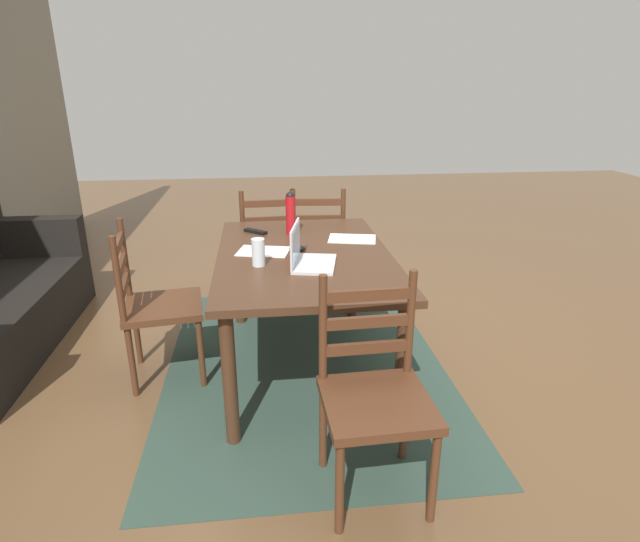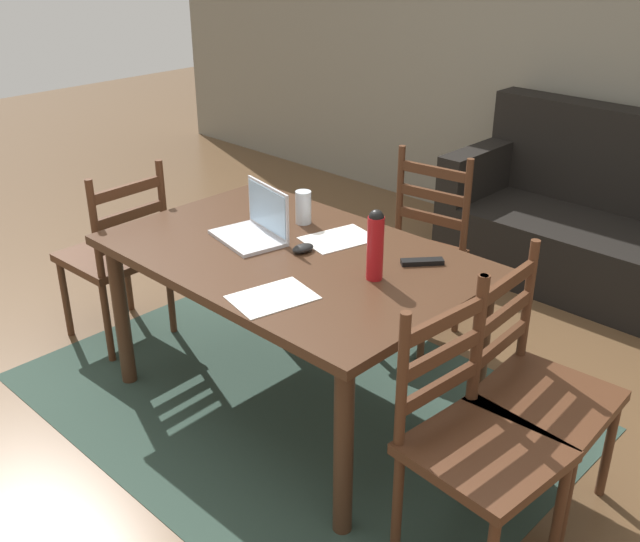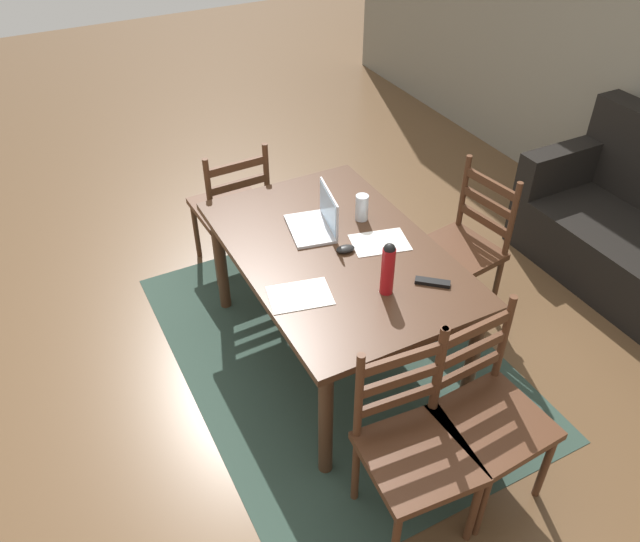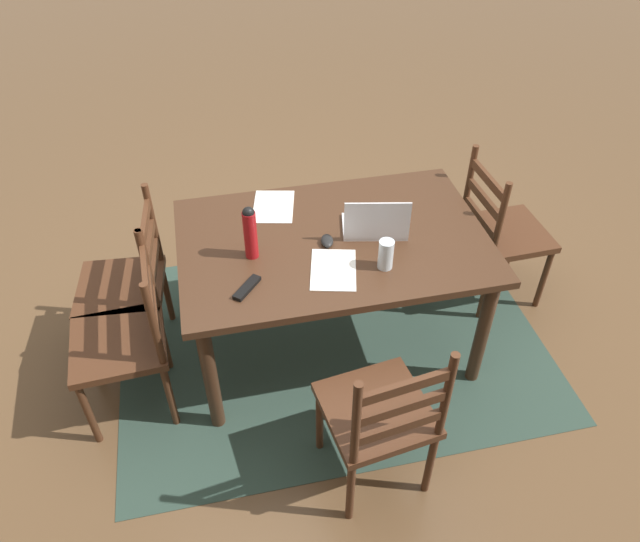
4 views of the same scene
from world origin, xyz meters
name	(u,v)px [view 4 (image 4 of 4)]	position (x,y,z in m)	size (l,w,h in m)	color
ground_plane	(331,340)	(0.00, 0.00, 0.00)	(14.00, 14.00, 0.00)	brown
area_rug	(331,340)	(0.00, 0.00, 0.00)	(2.37, 1.71, 0.01)	#2D4238
dining_table	(333,252)	(0.00, 0.00, 0.66)	(1.54, 1.00, 0.75)	#422819
chair_left_near	(501,233)	(-1.06, -0.20, 0.46)	(0.46, 0.46, 0.95)	#4C2B19
chair_right_far	(126,340)	(1.06, 0.20, 0.46)	(0.46, 0.46, 0.95)	#4C2B19
chair_right_near	(128,285)	(1.06, -0.20, 0.46)	(0.47, 0.47, 0.95)	#4C2B19
chair_far_head	(380,416)	(-0.01, 0.87, 0.46)	(0.50, 0.50, 0.95)	#4C2B19
laptop	(375,224)	(-0.21, 0.01, 0.81)	(0.36, 0.28, 0.23)	silver
water_bottle	(250,231)	(0.41, 0.05, 0.90)	(0.06, 0.06, 0.28)	#A81419
drinking_glass	(386,254)	(-0.19, 0.26, 0.83)	(0.07, 0.07, 0.15)	silver
computer_mouse	(327,241)	(0.04, 0.03, 0.77)	(0.06, 0.10, 0.03)	black
tv_remote	(247,288)	(0.46, 0.28, 0.76)	(0.04, 0.17, 0.02)	black
paper_stack_left	(273,207)	(0.25, -0.33, 0.75)	(0.21, 0.30, 0.00)	white
paper_stack_right	(333,270)	(0.05, 0.24, 0.75)	(0.21, 0.30, 0.00)	white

